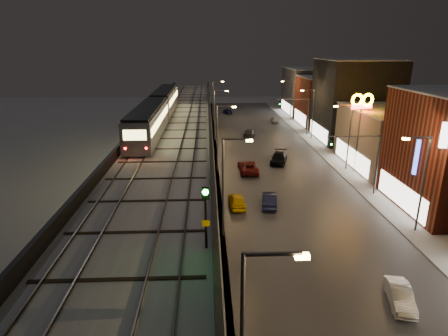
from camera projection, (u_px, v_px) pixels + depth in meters
name	position (u px, v px, depth m)	size (l,w,h in m)	color
road_surface	(272.00, 162.00, 54.90)	(17.00, 120.00, 0.06)	#46474D
sidewalk_right	(339.00, 161.00, 55.31)	(4.00, 120.00, 0.14)	#9FA1A8
under_viaduct_pavement	(180.00, 163.00, 54.33)	(11.00, 120.00, 0.06)	#9FA1A8
elevated_viaduct	(177.00, 130.00, 49.60)	(9.00, 100.00, 6.30)	black
viaduct_trackbed	(177.00, 124.00, 49.48)	(8.40, 100.00, 0.32)	#B2B7C1
viaduct_parapet_streetside	(210.00, 121.00, 49.54)	(0.30, 100.00, 1.10)	black
viaduct_parapet_far	(144.00, 121.00, 49.18)	(0.30, 100.00, 1.10)	black
building_c	(396.00, 139.00, 51.50)	(12.20, 15.20, 8.16)	#836D5A
building_d	(355.00, 101.00, 65.76)	(12.20, 13.20, 14.16)	black
building_e	(329.00, 101.00, 79.68)	(12.20, 12.20, 10.16)	maroon
building_f	(312.00, 91.00, 92.82)	(12.20, 16.20, 11.16)	#3A3B40
streetlight_left_0	(249.00, 335.00, 14.96)	(2.57, 0.28, 9.00)	#38383A
streetlight_left_1	(226.00, 181.00, 32.05)	(2.57, 0.28, 9.00)	#38383A
streetlight_right_1	(421.00, 178.00, 32.78)	(2.56, 0.28, 9.00)	#38383A
streetlight_left_2	(219.00, 134.00, 49.15)	(2.57, 0.28, 9.00)	#38383A
streetlight_right_2	(348.00, 133.00, 49.88)	(2.56, 0.28, 9.00)	#38383A
streetlight_left_3	(216.00, 111.00, 66.24)	(2.57, 0.28, 9.00)	#38383A
streetlight_right_3	(312.00, 111.00, 66.97)	(2.56, 0.28, 9.00)	#38383A
streetlight_left_4	(214.00, 98.00, 83.34)	(2.57, 0.28, 9.00)	#38383A
streetlight_right_4	(290.00, 98.00, 84.07)	(2.56, 0.28, 9.00)	#38383A
traffic_light_rig_a	(368.00, 157.00, 41.52)	(6.10, 0.34, 7.00)	#38383A
traffic_light_rig_b	(302.00, 112.00, 70.01)	(6.10, 0.34, 7.00)	#38383A
subway_train	(158.00, 109.00, 49.75)	(2.81, 34.14, 3.35)	gray
rail_signal	(206.00, 206.00, 17.92)	(0.38, 0.45, 3.28)	black
car_taxi	(237.00, 201.00, 39.38)	(1.64, 4.08, 1.39)	#F6C200
car_near_white	(269.00, 200.00, 39.60)	(1.50, 4.30, 1.42)	#121639
car_mid_silver	(248.00, 167.00, 50.28)	(2.44, 5.30, 1.47)	maroon
car_mid_dark	(249.00, 133.00, 70.15)	(1.90, 4.68, 1.36)	#404244
car_far_white	(227.00, 111.00, 94.03)	(1.51, 3.76, 1.28)	#131B45
car_onc_silver	(400.00, 296.00, 24.49)	(1.33, 3.82, 1.26)	white
car_onc_white	(279.00, 158.00, 54.20)	(2.11, 5.20, 1.51)	black
car_onc_red	(275.00, 120.00, 82.66)	(1.46, 3.63, 1.24)	#979798
sign_mcdonalds	(362.00, 108.00, 48.34)	(3.13, 0.77, 10.51)	#38383A
sign_carwash	(422.00, 164.00, 35.72)	(1.52, 0.35, 7.87)	#38383A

